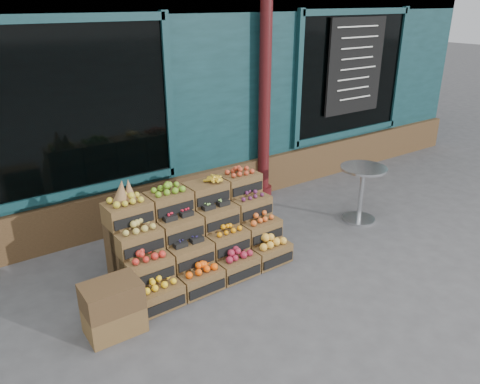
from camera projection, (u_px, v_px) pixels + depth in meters
ground at (288, 274)px, 5.46m from camera, size 60.00×60.00×0.00m
shop_facade at (109, 33)px, 8.41m from camera, size 12.00×6.24×4.80m
crate_display at (198, 239)px, 5.46m from camera, size 2.00×1.00×1.24m
spare_crates at (113, 308)px, 4.43m from camera, size 0.54×0.37×0.54m
bistro_table at (362, 188)px, 6.61m from camera, size 0.65×0.65×0.81m
shopkeeper at (102, 160)px, 6.53m from camera, size 0.74×0.58×1.79m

